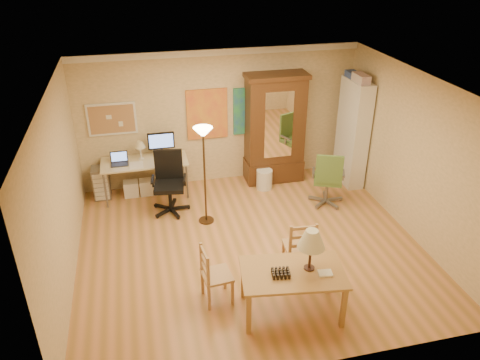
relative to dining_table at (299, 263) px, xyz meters
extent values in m
plane|color=#A5753A|center=(-0.25, 1.57, -0.80)|extent=(5.50, 5.50, 0.00)
cube|color=white|center=(-0.25, 4.03, 1.84)|extent=(5.50, 0.08, 0.12)
cube|color=tan|center=(-2.30, 4.04, 0.70)|extent=(0.90, 0.04, 0.62)
cube|color=gold|center=(-0.50, 4.04, 0.65)|extent=(0.80, 0.04, 1.00)
cube|color=#26629A|center=(0.40, 4.04, 0.65)|extent=(0.75, 0.04, 0.95)
cube|color=olive|center=(-0.08, 0.00, -0.15)|extent=(1.45, 0.99, 0.04)
cube|color=olive|center=(-0.74, -0.26, -0.48)|extent=(0.07, 0.07, 0.64)
cube|color=olive|center=(0.48, -0.43, -0.48)|extent=(0.07, 0.07, 0.64)
cube|color=olive|center=(-0.64, 0.42, -0.48)|extent=(0.07, 0.07, 0.64)
cube|color=olive|center=(0.57, 0.25, -0.48)|extent=(0.07, 0.07, 0.64)
cylinder|color=black|center=(0.15, 0.01, -0.12)|extent=(0.14, 0.14, 0.02)
cylinder|color=black|center=(0.15, 0.01, 0.05)|extent=(0.04, 0.04, 0.36)
cone|color=beige|center=(0.15, 0.01, 0.34)|extent=(0.36, 0.36, 0.25)
cube|color=silver|center=(0.31, -0.15, -0.11)|extent=(0.20, 0.16, 0.03)
cube|color=black|center=(-0.26, -0.04, -0.09)|extent=(0.28, 0.23, 0.07)
cube|color=#AF7750|center=(0.30, 0.81, -0.36)|extent=(0.46, 0.44, 0.04)
cube|color=#AF7750|center=(0.50, 0.97, -0.59)|extent=(0.04, 0.04, 0.42)
cube|color=#AF7750|center=(0.13, 1.00, -0.59)|extent=(0.04, 0.04, 0.42)
cube|color=#AF7750|center=(0.47, 0.62, -0.59)|extent=(0.04, 0.04, 0.42)
cube|color=#AF7750|center=(0.10, 0.65, -0.59)|extent=(0.04, 0.04, 0.42)
cube|color=#AF7750|center=(0.47, 0.62, -0.12)|extent=(0.04, 0.04, 0.49)
cube|color=#AF7750|center=(0.10, 0.65, -0.12)|extent=(0.04, 0.04, 0.49)
cube|color=#AF7750|center=(0.29, 0.63, -0.07)|extent=(0.37, 0.06, 0.05)
cube|color=#AF7750|center=(-1.01, 0.46, -0.39)|extent=(0.43, 0.44, 0.04)
cube|color=#AF7750|center=(-0.82, 0.30, -0.60)|extent=(0.04, 0.04, 0.40)
cube|color=#AF7750|center=(-0.86, 0.65, -0.60)|extent=(0.04, 0.04, 0.40)
cube|color=#AF7750|center=(-1.16, 0.27, -0.60)|extent=(0.04, 0.04, 0.40)
cube|color=#AF7750|center=(-1.19, 0.62, -0.60)|extent=(0.04, 0.04, 0.40)
cube|color=#AF7750|center=(-1.16, 0.27, -0.16)|extent=(0.04, 0.04, 0.46)
cube|color=#AF7750|center=(-1.19, 0.62, -0.16)|extent=(0.04, 0.04, 0.46)
cube|color=#AF7750|center=(-1.17, 0.44, -0.11)|extent=(0.06, 0.35, 0.05)
cylinder|color=#3C2B18|center=(-0.83, 2.49, -0.79)|extent=(0.27, 0.27, 0.03)
cylinder|color=#3C2B18|center=(-0.83, 2.49, 0.06)|extent=(0.03, 0.03, 1.68)
cone|color=#FFE0A5|center=(-0.83, 2.49, 0.92)|extent=(0.33, 0.33, 0.13)
cube|color=beige|center=(-1.80, 3.69, -0.08)|extent=(1.62, 0.71, 0.03)
cylinder|color=slate|center=(-2.56, 3.39, -0.45)|extent=(0.04, 0.04, 0.71)
cylinder|color=slate|center=(-1.04, 3.39, -0.45)|extent=(0.04, 0.04, 0.71)
cylinder|color=slate|center=(-2.56, 4.00, -0.45)|extent=(0.04, 0.04, 0.71)
cylinder|color=slate|center=(-1.04, 4.00, -0.45)|extent=(0.04, 0.04, 0.71)
cube|color=black|center=(-2.25, 3.64, -0.06)|extent=(0.32, 0.22, 0.02)
cube|color=black|center=(-2.25, 3.80, 0.05)|extent=(0.32, 0.06, 0.21)
cube|color=black|center=(-1.44, 3.84, 0.26)|extent=(0.51, 0.04, 0.32)
cone|color=beige|center=(-1.85, 3.79, 0.24)|extent=(0.20, 0.20, 0.12)
cube|color=silver|center=(-1.95, 3.54, -0.06)|extent=(0.25, 0.32, 0.01)
cube|color=maroon|center=(-1.24, 3.64, 0.00)|extent=(0.22, 0.16, 0.12)
cube|color=white|center=(-2.10, 3.74, -0.65)|extent=(0.28, 0.24, 0.30)
cube|color=white|center=(-1.80, 3.74, -0.65)|extent=(0.28, 0.24, 0.30)
cube|color=silver|center=(-1.49, 3.74, -0.65)|extent=(0.28, 0.24, 0.30)
cylinder|color=black|center=(-1.41, 2.97, -0.53)|extent=(0.07, 0.07, 0.44)
cube|color=black|center=(-1.41, 2.97, -0.28)|extent=(0.59, 0.58, 0.08)
cube|color=black|center=(-1.38, 3.21, 0.05)|extent=(0.51, 0.13, 0.57)
cube|color=black|center=(-1.69, 3.01, -0.12)|extent=(0.09, 0.33, 0.03)
cube|color=black|center=(-1.13, 2.93, -0.12)|extent=(0.09, 0.33, 0.03)
cylinder|color=slate|center=(1.50, 2.61, -0.54)|extent=(0.06, 0.06, 0.42)
cube|color=#3F682F|center=(1.50, 2.61, -0.30)|extent=(0.65, 0.64, 0.07)
cube|color=#3F682F|center=(1.42, 2.40, 0.02)|extent=(0.47, 0.23, 0.55)
cube|color=slate|center=(1.76, 2.51, -0.15)|extent=(0.16, 0.31, 0.03)
cube|color=slate|center=(1.25, 2.72, -0.15)|extent=(0.16, 0.31, 0.03)
cube|color=slate|center=(-2.65, 3.82, -0.49)|extent=(0.31, 0.36, 0.62)
cube|color=silver|center=(-2.65, 3.63, -0.49)|extent=(0.27, 0.02, 0.53)
cube|color=#3B2810|center=(0.81, 3.81, 0.28)|extent=(1.13, 0.51, 2.16)
cube|color=#3B2810|center=(0.81, 3.81, -0.58)|extent=(1.17, 0.56, 0.43)
cube|color=white|center=(0.81, 3.55, 0.48)|extent=(0.57, 0.01, 1.34)
cube|color=#3B2810|center=(0.81, 3.81, 1.39)|extent=(1.21, 0.58, 0.08)
cube|color=white|center=(2.30, 3.37, 0.26)|extent=(0.32, 0.85, 2.13)
cube|color=#993333|center=(2.25, 3.21, -0.29)|extent=(0.19, 0.43, 0.26)
cube|color=#334C99|center=(2.25, 3.58, 0.96)|extent=(0.19, 0.30, 0.21)
cylinder|color=silver|center=(0.52, 3.44, -0.60)|extent=(0.32, 0.32, 0.40)
camera|label=1|loc=(-1.85, -4.54, 3.75)|focal=35.00mm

